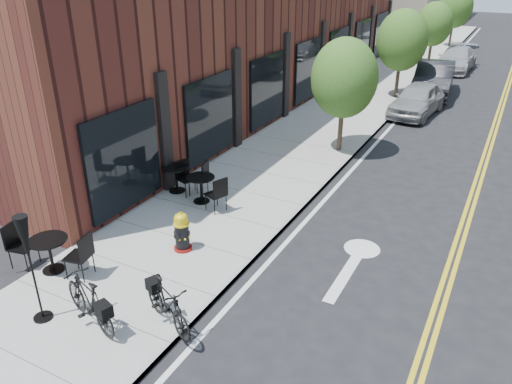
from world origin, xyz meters
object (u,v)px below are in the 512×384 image
Objects in this scene: bistro_set_c at (176,175)px; patio_umbrella at (27,247)px; bistro_set_b at (201,185)px; parked_car_c at (456,59)px; bistro_set_a at (50,250)px; parked_car_b at (434,79)px; bicycle_left at (89,301)px; fire_hydrant at (182,232)px; parked_car_a at (417,99)px; bicycle_right at (167,305)px.

bistro_set_c is 0.87× the size of patio_umbrella.
patio_umbrella is (0.06, -5.47, 1.08)m from bistro_set_b.
bistro_set_a is at bearing -98.02° from parked_car_c.
bistro_set_b is 0.97× the size of bistro_set_c.
bistro_set_a is 0.42× the size of parked_car_c.
parked_car_b reaches higher than bistro_set_a.
bicycle_left is 20.43m from parked_car_b.
fire_hydrant is 0.44× the size of patio_umbrella.
parked_car_c is (3.53, 21.55, 0.06)m from bistro_set_b.
bicycle_left is 0.90× the size of bistro_set_c.
bistro_set_b is 11.98m from parked_car_a.
bicycle_left is 0.43× the size of parked_car_a.
fire_hydrant is 0.20× the size of parked_car_b.
bicycle_left is at bearing -104.37° from fire_hydrant.
bistro_set_c is at bearing 113.90° from fire_hydrant.
patio_umbrella reaches higher than parked_car_a.
patio_umbrella is at bearing -95.09° from parked_car_a.
bicycle_right is 3.31m from bistro_set_a.
parked_car_c is (1.23, 26.08, 0.06)m from bicycle_right.
fire_hydrant is at bearing 54.79° from bicycle_right.
bistro_set_a is 0.88× the size of patio_umbrella.
patio_umbrella reaches higher than parked_car_c.
bistro_set_b is (1.00, 4.27, -0.02)m from bistro_set_a.
parked_car_b is 1.05× the size of parked_car_c.
bistro_set_c reaches higher than fire_hydrant.
patio_umbrella is at bearing -120.51° from fire_hydrant.
parked_car_b is at bearing -169.19° from bicycle_left.
bistro_set_a is 16.36m from parked_car_a.
bicycle_left is 16.80m from parked_car_a.
bistro_set_c is at bearing 78.23° from bistro_set_a.
bicycle_right is at bearing -90.77° from parked_car_c.
bistro_set_a is 1.02× the size of bistro_set_c.
bistro_set_a reaches higher than bicycle_right.
parked_car_b is (4.40, 14.92, 0.17)m from bistro_set_c.
patio_umbrella is at bearing -91.12° from bistro_set_c.
parked_car_a is (1.10, 16.02, 0.07)m from bicycle_right.
bicycle_right is 0.35× the size of parked_car_c.
parked_car_a is (4.40, 15.76, 0.05)m from bistro_set_a.
bistro_set_c is 0.48× the size of parked_car_a.
bistro_set_b is 0.84× the size of patio_umbrella.
fire_hydrant is 3.53m from patio_umbrella.
bistro_set_c is (-1.98, 2.48, 0.04)m from fire_hydrant.
bistro_set_b is (-2.30, 4.53, 0.01)m from bicycle_right.
parked_car_b is 6.40m from parked_car_c.
patio_umbrella is at bearing -68.82° from bistro_set_b.
fire_hydrant is 0.21× the size of parked_car_c.
parked_car_c is at bearing 66.32° from bistro_set_c.
parked_car_c is at bearing 101.20° from bistro_set_b.
parked_car_b is at bearing 67.40° from fire_hydrant.
bistro_set_b is at bearing -151.49° from bicycle_left.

